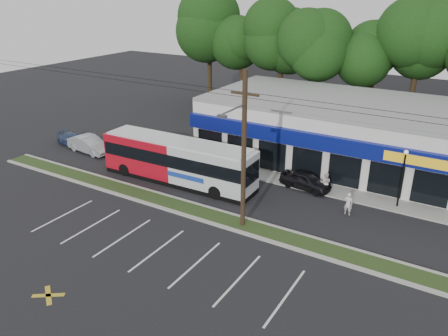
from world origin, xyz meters
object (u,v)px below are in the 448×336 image
object	(u,v)px
car_blue	(74,140)
car_silver	(90,144)
car_dark	(306,180)
metrobus	(178,160)
pedestrian_a	(348,204)
pedestrian_b	(325,183)
utility_pole	(241,147)
lamp_post	(403,172)

from	to	relation	value
car_blue	car_silver	bearing A→B (deg)	-92.59
car_dark	car_silver	bearing A→B (deg)	105.02
car_silver	car_blue	bearing A→B (deg)	84.86
car_dark	car_blue	distance (m)	22.84
metrobus	pedestrian_a	world-z (taller)	metrobus
pedestrian_a	car_silver	bearing A→B (deg)	1.32
pedestrian_b	car_dark	bearing A→B (deg)	-7.42
metrobus	car_dark	xyz separation A→B (m)	(9.04, 3.89, -1.14)
car_silver	utility_pole	bearing A→B (deg)	-99.21
metrobus	car_blue	distance (m)	13.81
car_blue	utility_pole	bearing A→B (deg)	-96.14
utility_pole	car_blue	size ratio (longest dim) A/B	12.47
car_blue	pedestrian_b	world-z (taller)	pedestrian_b
pedestrian_a	pedestrian_b	xyz separation A→B (m)	(-2.43, 2.50, -0.01)
metrobus	pedestrian_b	world-z (taller)	metrobus
utility_pole	car_silver	size ratio (longest dim) A/B	10.74
car_silver	car_blue	world-z (taller)	car_silver
pedestrian_a	car_blue	bearing A→B (deg)	0.17
utility_pole	metrobus	world-z (taller)	utility_pole
lamp_post	pedestrian_b	size ratio (longest dim) A/B	2.67
car_silver	pedestrian_b	distance (m)	21.70
lamp_post	metrobus	distance (m)	16.27
utility_pole	pedestrian_b	bearing A→B (deg)	68.04
car_dark	pedestrian_a	size ratio (longest dim) A/B	2.48
car_dark	pedestrian_b	bearing A→B (deg)	-78.97
metrobus	car_dark	distance (m)	9.91
metrobus	car_silver	distance (m)	11.04
metrobus	pedestrian_b	size ratio (longest dim) A/B	8.08
car_dark	car_blue	bearing A→B (deg)	102.86
car_silver	pedestrian_b	size ratio (longest dim) A/B	2.93
car_dark	pedestrian_a	distance (m)	4.61
car_silver	pedestrian_a	xyz separation A→B (m)	(23.93, 0.45, 0.03)
car_blue	pedestrian_b	bearing A→B (deg)	-76.77
car_silver	pedestrian_b	xyz separation A→B (m)	(21.50, 2.95, 0.03)
utility_pole	pedestrian_a	bearing A→B (deg)	42.78
metrobus	pedestrian_a	size ratio (longest dim) A/B	8.01
metrobus	car_silver	world-z (taller)	metrobus
metrobus	pedestrian_b	bearing A→B (deg)	19.32
metrobus	car_dark	world-z (taller)	metrobus
utility_pole	car_blue	world-z (taller)	utility_pole
lamp_post	pedestrian_a	xyz separation A→B (m)	(-2.69, -2.80, -1.87)
metrobus	car_silver	bearing A→B (deg)	173.10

